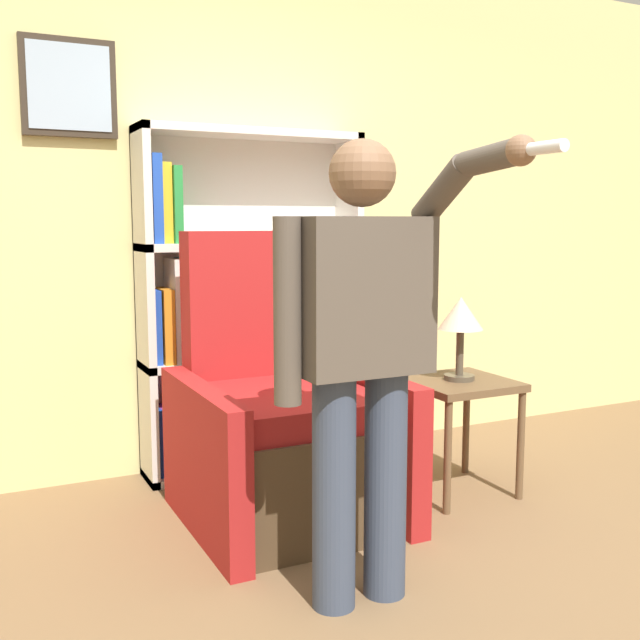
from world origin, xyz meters
name	(u,v)px	position (x,y,z in m)	size (l,w,h in m)	color
ground_plane	(484,624)	(0.00, 0.00, 0.00)	(14.00, 14.00, 0.00)	brown
wall_back	(256,207)	(-0.01, 2.03, 1.40)	(8.00, 0.11, 2.80)	#DBCC84
bookcase	(231,308)	(-0.22, 1.87, 0.88)	(1.19, 0.28, 1.80)	silver
armchair	(282,431)	(-0.23, 1.17, 0.39)	(0.89, 0.94, 1.28)	#4C3823
person_standing	(362,343)	(-0.30, 0.31, 0.92)	(0.60, 0.78, 1.60)	#384256
side_table	(459,397)	(0.66, 1.05, 0.48)	(0.48, 0.48, 0.56)	brown
table_lamp	(461,319)	(0.66, 1.05, 0.86)	(0.22, 0.22, 0.41)	#4C4233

